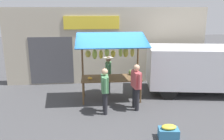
% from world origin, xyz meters
% --- Properties ---
extents(ground_plane, '(40.00, 40.00, 0.00)m').
position_xyz_m(ground_plane, '(0.00, 0.00, 0.00)').
color(ground_plane, '#424244').
extents(street_backdrop, '(9.00, 0.30, 3.40)m').
position_xyz_m(street_backdrop, '(0.06, -2.20, 1.70)').
color(street_backdrop, '#B2A893').
rests_on(street_backdrop, ground).
extents(market_stall, '(2.50, 1.46, 2.50)m').
position_xyz_m(market_stall, '(-0.01, -0.08, 1.56)').
color(market_stall, brown).
rests_on(market_stall, ground).
extents(vendor_with_sunhat, '(0.39, 0.66, 1.51)m').
position_xyz_m(vendor_with_sunhat, '(0.05, -0.75, 0.87)').
color(vendor_with_sunhat, '#4C4C51').
rests_on(vendor_with_sunhat, ground).
extents(shopper_with_shopping_bag, '(0.30, 0.67, 1.58)m').
position_xyz_m(shopper_with_shopping_bag, '(-0.76, 0.90, 0.91)').
color(shopper_with_shopping_bag, '#232328').
rests_on(shopper_with_shopping_bag, ground).
extents(shopper_in_grey_tee, '(0.23, 0.67, 1.53)m').
position_xyz_m(shopper_in_grey_tee, '(0.31, 1.12, 0.87)').
color(shopper_in_grey_tee, '#232328').
rests_on(shopper_in_grey_tee, ground).
extents(parked_van, '(4.62, 2.47, 1.88)m').
position_xyz_m(parked_van, '(-3.60, -0.47, 1.12)').
color(parked_van, silver).
rests_on(parked_van, ground).
extents(produce_crate_near, '(0.57, 0.40, 0.38)m').
position_xyz_m(produce_crate_near, '(-1.30, 2.83, 0.18)').
color(produce_crate_near, teal).
rests_on(produce_crate_near, ground).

